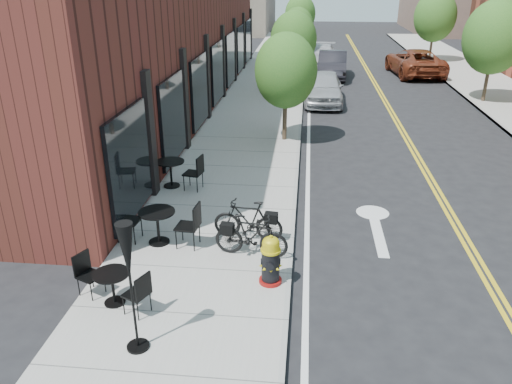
{
  "coord_description": "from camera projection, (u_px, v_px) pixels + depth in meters",
  "views": [
    {
      "loc": [
        0.15,
        -8.68,
        5.74
      ],
      "look_at": [
        -0.94,
        2.05,
        1.0
      ],
      "focal_mm": 35.0,
      "sensor_mm": 36.0,
      "label": 1
    }
  ],
  "objects": [
    {
      "name": "ground",
      "position": [
        292.0,
        278.0,
        10.23
      ],
      "size": [
        120.0,
        120.0,
        0.0
      ],
      "primitive_type": "plane",
      "color": "black",
      "rests_on": "ground"
    },
    {
      "name": "fire_hydrant",
      "position": [
        271.0,
        261.0,
        9.7
      ],
      "size": [
        0.5,
        0.5,
        1.04
      ],
      "rotation": [
        0.0,
        0.0,
        0.11
      ],
      "color": "maroon",
      "rests_on": "sidewalk_near"
    },
    {
      "name": "patio_umbrella",
      "position": [
        128.0,
        261.0,
        7.51
      ],
      "size": [
        0.37,
        0.37,
        2.28
      ],
      "color": "black",
      "rests_on": "sidewalk_near"
    },
    {
      "name": "sidewalk_near",
      "position": [
        250.0,
        132.0,
        19.5
      ],
      "size": [
        4.0,
        70.0,
        0.12
      ],
      "primitive_type": "cube",
      "color": "#9E9B93",
      "rests_on": "ground"
    },
    {
      "name": "tree_near_c",
      "position": [
        297.0,
        28.0,
        32.03
      ],
      "size": [
        2.1,
        2.1,
        3.67
      ],
      "color": "#382B1E",
      "rests_on": "sidewalk_near"
    },
    {
      "name": "tree_far_c",
      "position": [
        435.0,
        16.0,
        33.7
      ],
      "size": [
        2.8,
        2.8,
        4.62
      ],
      "color": "#382B1E",
      "rests_on": "sidewalk_far"
    },
    {
      "name": "parked_car_b",
      "position": [
        332.0,
        65.0,
        29.53
      ],
      "size": [
        1.87,
        4.73,
        1.53
      ],
      "primitive_type": "imported",
      "rotation": [
        0.0,
        0.0,
        -0.05
      ],
      "color": "black",
      "rests_on": "ground"
    },
    {
      "name": "bicycle_right",
      "position": [
        251.0,
        236.0,
        10.63
      ],
      "size": [
        1.65,
        0.64,
        0.96
      ],
      "primitive_type": "imported",
      "rotation": [
        0.0,
        0.0,
        1.45
      ],
      "color": "black",
      "rests_on": "sidewalk_near"
    },
    {
      "name": "parked_car_a",
      "position": [
        324.0,
        88.0,
        23.7
      ],
      "size": [
        1.84,
        4.42,
        1.5
      ],
      "primitive_type": "imported",
      "rotation": [
        0.0,
        0.0,
        -0.02
      ],
      "color": "#A4A7AC",
      "rests_on": "ground"
    },
    {
      "name": "tree_near_a",
      "position": [
        286.0,
        71.0,
        17.43
      ],
      "size": [
        2.2,
        2.2,
        3.81
      ],
      "color": "#382B1E",
      "rests_on": "sidewalk_near"
    },
    {
      "name": "bistro_set_b",
      "position": [
        158.0,
        222.0,
        11.15
      ],
      "size": [
        1.92,
        0.89,
        1.02
      ],
      "rotation": [
        0.0,
        0.0,
        -0.1
      ],
      "color": "black",
      "rests_on": "sidewalk_near"
    },
    {
      "name": "bistro_set_c",
      "position": [
        171.0,
        170.0,
        14.15
      ],
      "size": [
        1.89,
        0.94,
        1.0
      ],
      "rotation": [
        0.0,
        0.0,
        -0.2
      ],
      "color": "black",
      "rests_on": "sidewalk_near"
    },
    {
      "name": "bistro_set_a",
      "position": [
        112.0,
        284.0,
        9.11
      ],
      "size": [
        1.57,
        1.0,
        0.84
      ],
      "rotation": [
        0.0,
        0.0,
        -0.43
      ],
      "color": "black",
      "rests_on": "sidewalk_near"
    },
    {
      "name": "parked_car_c",
      "position": [
        321.0,
        56.0,
        33.06
      ],
      "size": [
        2.28,
        4.92,
        1.39
      ],
      "primitive_type": "imported",
      "rotation": [
        0.0,
        0.0,
        -0.07
      ],
      "color": "#BAB9BF",
      "rests_on": "ground"
    },
    {
      "name": "tree_near_b",
      "position": [
        293.0,
        40.0,
        24.67
      ],
      "size": [
        2.3,
        2.3,
        3.98
      ],
      "color": "#382B1E",
      "rests_on": "sidewalk_near"
    },
    {
      "name": "parked_car_far",
      "position": [
        415.0,
        62.0,
        30.3
      ],
      "size": [
        3.13,
        5.88,
        1.57
      ],
      "primitive_type": "imported",
      "rotation": [
        0.0,
        0.0,
        3.24
      ],
      "color": "maroon",
      "rests_on": "ground"
    },
    {
      "name": "tree_far_b",
      "position": [
        494.0,
        37.0,
        22.77
      ],
      "size": [
        2.8,
        2.8,
        4.62
      ],
      "color": "#382B1E",
      "rests_on": "sidewalk_far"
    },
    {
      "name": "tree_near_d",
      "position": [
        300.0,
        14.0,
        39.21
      ],
      "size": [
        2.4,
        2.4,
        4.11
      ],
      "color": "#382B1E",
      "rests_on": "sidewalk_near"
    },
    {
      "name": "building_near",
      "position": [
        159.0,
        28.0,
        22.17
      ],
      "size": [
        5.0,
        28.0,
        7.0
      ],
      "primitive_type": "cube",
      "color": "#4B1F18",
      "rests_on": "ground"
    },
    {
      "name": "bicycle_left",
      "position": [
        248.0,
        220.0,
        11.31
      ],
      "size": [
        1.65,
        0.63,
        0.97
      ],
      "primitive_type": "imported",
      "rotation": [
        0.0,
        0.0,
        -1.68
      ],
      "color": "black",
      "rests_on": "sidewalk_near"
    }
  ]
}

